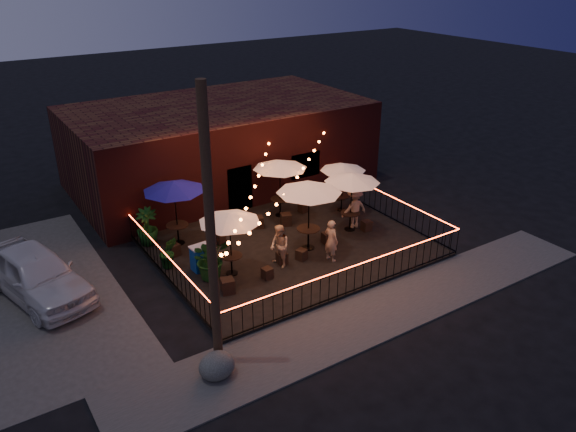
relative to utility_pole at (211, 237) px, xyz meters
The scene contains 36 objects.
ground 7.21m from the utility_pole, 25.71° to the left, with size 110.00×110.00×0.00m, color black.
patio 8.11m from the utility_pole, 40.43° to the left, with size 10.00×8.00×0.15m, color black.
sidewalk 6.74m from the utility_pole, ahead, with size 18.00×2.50×0.05m, color #3F3D3A.
brick_building 14.27m from the utility_pole, 63.05° to the left, with size 14.00×8.00×4.00m.
utility_pole is the anchor object (origin of this frame).
fence_front 6.38m from the utility_pole, ahead, with size 10.00×0.04×1.04m.
fence_left 5.70m from the utility_pole, 85.03° to the left, with size 0.04×8.00×1.04m.
fence_right 11.85m from the utility_pole, 23.86° to the left, with size 0.04×8.00×1.04m.
festoon_lights 6.32m from the utility_pole, 44.40° to the left, with size 10.02×8.72×1.32m.
cafe_table_0 4.94m from the utility_pole, 57.60° to the left, with size 2.27×2.27×2.40m.
cafe_table_1 7.51m from the utility_pole, 75.79° to the left, with size 2.66×2.66×2.63m.
cafe_table_2 7.27m from the utility_pole, 34.41° to the left, with size 2.97×2.97×2.73m.
cafe_table_3 9.88m from the utility_pole, 47.48° to the left, with size 3.03×3.03×2.55m.
cafe_table_4 9.52m from the utility_pole, 28.18° to the left, with size 2.45×2.45×2.47m.
cafe_table_5 11.24m from the utility_pole, 33.96° to the left, with size 2.41×2.41×2.20m.
bistro_chair_0 4.96m from the utility_pole, 58.27° to the left, with size 0.43×0.43×0.51m, color black.
bistro_chair_1 5.80m from the utility_pole, 41.22° to the left, with size 0.33×0.33×0.40m, color black.
bistro_chair_2 7.41m from the utility_pole, 78.53° to the left, with size 0.39×0.39×0.46m, color black.
bistro_chair_3 7.94m from the utility_pole, 63.08° to the left, with size 0.36×0.36×0.42m, color black.
bistro_chair_4 6.74m from the utility_pole, 39.21° to the left, with size 0.37×0.37×0.43m, color black.
bistro_chair_5 7.18m from the utility_pole, 33.52° to the left, with size 0.35×0.35×0.41m, color black.
bistro_chair_6 9.19m from the utility_pole, 52.17° to the left, with size 0.41×0.41×0.49m, color black.
bistro_chair_7 9.57m from the utility_pole, 44.83° to the left, with size 0.42×0.42×0.50m, color black.
bistro_chair_8 8.63m from the utility_pole, 30.41° to the left, with size 0.38×0.38×0.45m, color black.
bistro_chair_9 10.32m from the utility_pole, 24.42° to the left, with size 0.36×0.36×0.43m, color black.
bistro_chair_10 10.94m from the utility_pole, 42.32° to the left, with size 0.34×0.34×0.40m, color black.
bistro_chair_11 12.73m from the utility_pole, 36.02° to the left, with size 0.37×0.37×0.44m, color black.
patron_a 7.34m from the utility_pole, 24.84° to the left, with size 0.60×0.39×1.64m, color tan.
patron_b 6.24m from the utility_pole, 39.30° to the left, with size 0.79×0.62×1.63m, color tan.
patron_c 10.11m from the utility_pole, 27.89° to the left, with size 1.13×0.65×1.75m, color tan.
potted_shrub_a 5.42m from the utility_pole, 66.55° to the left, with size 1.36×1.18×1.52m, color #134016.
potted_shrub_b 6.51m from the utility_pole, 81.85° to the left, with size 0.67×0.54×1.23m, color #0F3611.
potted_shrub_c 8.41m from the utility_pole, 84.12° to the left, with size 0.83×0.83×1.49m, color #0D340D.
cooler 6.11m from the utility_pole, 70.37° to the left, with size 0.75×0.56×0.95m.
boulder 3.68m from the utility_pole, 120.53° to the right, with size 0.95×0.81×0.74m, color #40403C.
car_white 7.96m from the utility_pole, 118.99° to the left, with size 2.02×5.02×1.71m, color silver.
Camera 1 is at (-10.66, -14.35, 10.52)m, focal length 35.00 mm.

